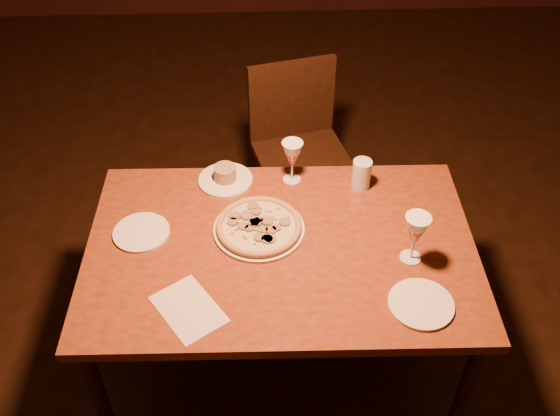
{
  "coord_description": "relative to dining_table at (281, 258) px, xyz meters",
  "views": [
    {
      "loc": [
        0.01,
        -1.39,
        2.28
      ],
      "look_at": [
        0.07,
        0.17,
        0.85
      ],
      "focal_mm": 40.0,
      "sensor_mm": 36.0,
      "label": 1
    }
  ],
  "objects": [
    {
      "name": "wine_glass_far",
      "position": [
        0.06,
        0.35,
        0.15
      ],
      "size": [
        0.08,
        0.08,
        0.18
      ],
      "primitive_type": null,
      "color": "#BE684F",
      "rests_on": "dining_table"
    },
    {
      "name": "side_plate_near",
      "position": [
        0.43,
        -0.28,
        0.07
      ],
      "size": [
        0.21,
        0.21,
        0.01
      ],
      "primitive_type": "cylinder",
      "color": "white",
      "rests_on": "dining_table"
    },
    {
      "name": "water_tumbler",
      "position": [
        0.32,
        0.3,
        0.12
      ],
      "size": [
        0.07,
        0.07,
        0.12
      ],
      "primitive_type": "cylinder",
      "color": "silver",
      "rests_on": "dining_table"
    },
    {
      "name": "floor",
      "position": [
        -0.07,
        -0.12,
        -0.66
      ],
      "size": [
        7.0,
        7.0,
        0.0
      ],
      "primitive_type": "plane",
      "color": "#321910",
      "rests_on": "ground"
    },
    {
      "name": "menu_card",
      "position": [
        -0.3,
        -0.27,
        0.07
      ],
      "size": [
        0.27,
        0.29,
        0.0
      ],
      "primitive_type": "cube",
      "rotation": [
        0.0,
        0.0,
        0.6
      ],
      "color": "silver",
      "rests_on": "dining_table"
    },
    {
      "name": "chair_far",
      "position": [
        0.12,
        0.89,
        -0.17
      ],
      "size": [
        0.51,
        0.51,
        0.87
      ],
      "rotation": [
        0.0,
        0.0,
        0.25
      ],
      "color": "black",
      "rests_on": "floor"
    },
    {
      "name": "ramekin_saucer",
      "position": [
        -0.2,
        0.36,
        0.09
      ],
      "size": [
        0.21,
        0.21,
        0.07
      ],
      "color": "white",
      "rests_on": "dining_table"
    },
    {
      "name": "side_plate_left",
      "position": [
        -0.49,
        0.08,
        0.07
      ],
      "size": [
        0.2,
        0.2,
        0.01
      ],
      "primitive_type": "cylinder",
      "color": "white",
      "rests_on": "dining_table"
    },
    {
      "name": "dining_table",
      "position": [
        0.0,
        0.0,
        0.0
      ],
      "size": [
        1.37,
        0.89,
        0.72
      ],
      "rotation": [
        0.0,
        0.0,
        -0.02
      ],
      "color": "brown",
      "rests_on": "floor"
    },
    {
      "name": "pizza_plate",
      "position": [
        -0.07,
        0.08,
        0.08
      ],
      "size": [
        0.32,
        0.32,
        0.04
      ],
      "color": "white",
      "rests_on": "dining_table"
    },
    {
      "name": "wine_glass_right",
      "position": [
        0.44,
        -0.08,
        0.16
      ],
      "size": [
        0.09,
        0.09,
        0.19
      ],
      "primitive_type": null,
      "color": "#BE684F",
      "rests_on": "dining_table"
    }
  ]
}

